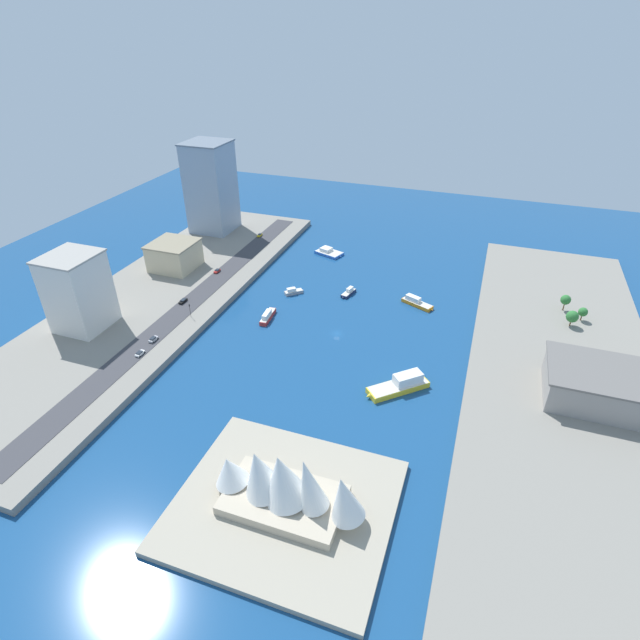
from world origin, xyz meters
The scene contains 23 objects.
ground_plane centered at (0.00, 0.00, 0.00)m, with size 440.00×440.00×0.00m, color navy.
quay_west centered at (-92.06, 0.00, 1.52)m, with size 70.00×240.00×3.04m, color gray.
quay_east centered at (92.06, 0.00, 1.52)m, with size 70.00×240.00×3.04m, color gray.
peninsula_point centered at (-13.61, 91.64, 1.00)m, with size 61.57×53.85×2.00m, color #A89E89.
road_strip centered at (72.70, 0.00, 3.11)m, with size 11.32×228.00×0.15m, color #38383D.
patrol_launch_navy centered at (5.40, -36.14, 1.17)m, with size 5.61×11.26×3.40m.
ferry_yellow_fast centered at (-34.33, 28.17, 2.22)m, with size 22.32×21.44×6.17m.
tugboat_red centered at (34.07, -1.45, 1.52)m, with size 4.34×15.54×3.99m.
catamaran_blue centered at (30.60, -79.32, 1.19)m, with size 17.35×13.37×3.52m.
yacht_sleek_gray centered at (31.90, -27.68, 1.25)m, with size 9.18×8.72×3.34m.
water_taxi_orange centered at (-28.59, -37.03, 1.45)m, with size 16.63×10.59×4.02m.
office_block_beige centered at (100.83, -28.75, 10.30)m, with size 22.87×22.78×14.47m.
tower_tall_glass centered at (108.79, -85.51, 29.93)m, with size 25.17×25.53×53.72m.
carpark_squat_concrete centered at (-105.22, 13.93, 9.27)m, with size 43.75×27.90×12.40m.
hotel_broad_white centered at (105.03, 34.62, 19.88)m, with size 20.86×22.33×33.63m.
suv_black centered at (76.17, 3.09, 3.91)m, with size 2.05×5.11×1.44m.
taxi_yellow_cab centered at (76.94, -83.60, 3.92)m, with size 1.82×4.39×1.47m.
pickup_red centered at (76.92, -30.84, 3.92)m, with size 2.07×4.39×1.49m.
van_white centered at (68.97, 45.90, 3.91)m, with size 2.05×4.37×1.45m.
sedan_silver centered at (69.89, 35.50, 3.98)m, with size 2.02×4.55×1.63m.
traffic_light_waterfront centered at (65.59, 13.24, 7.38)m, with size 0.36×0.36×6.50m.
opera_landmark centered at (-13.94, 91.64, 10.29)m, with size 46.04×20.21×20.17m.
park_tree_cluster centered at (-97.04, -41.71, 7.92)m, with size 11.36×18.39×7.87m.
Camera 1 is at (-54.41, 176.11, 121.70)m, focal length 28.00 mm.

